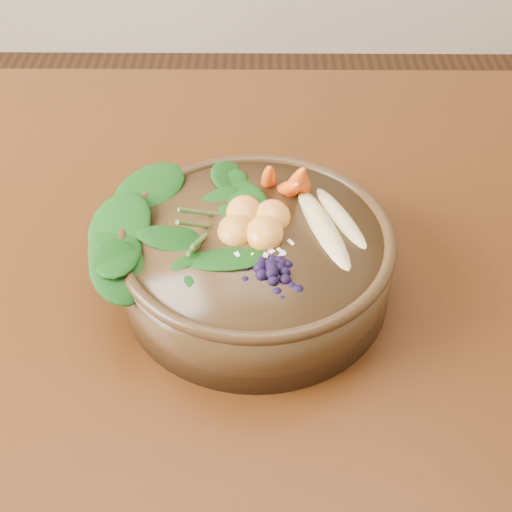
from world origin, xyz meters
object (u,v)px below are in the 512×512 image
(dining_table, at_px, (215,317))
(blueberry_pile, at_px, (272,259))
(mandarin_cluster, at_px, (254,213))
(stoneware_bowl, at_px, (256,263))
(carrot_cluster, at_px, (287,156))
(banana_halves, at_px, (333,212))
(kale_heap, at_px, (203,190))

(dining_table, xyz_separation_m, blueberry_pile, (0.07, -0.10, 0.19))
(mandarin_cluster, height_order, blueberry_pile, blueberry_pile)
(stoneware_bowl, xyz_separation_m, mandarin_cluster, (-0.00, 0.02, 0.05))
(stoneware_bowl, bearing_deg, carrot_cluster, 69.12)
(mandarin_cluster, xyz_separation_m, blueberry_pile, (0.02, -0.07, 0.00))
(dining_table, distance_m, banana_halves, 0.22)
(kale_heap, bearing_deg, mandarin_cluster, -28.97)
(stoneware_bowl, xyz_separation_m, kale_heap, (-0.06, 0.05, 0.06))
(stoneware_bowl, distance_m, banana_halves, 0.10)
(carrot_cluster, xyz_separation_m, mandarin_cluster, (-0.03, -0.07, -0.02))
(dining_table, relative_size, stoneware_bowl, 5.65)
(dining_table, distance_m, blueberry_pile, 0.22)
(stoneware_bowl, relative_size, banana_halves, 1.74)
(banana_halves, height_order, blueberry_pile, blueberry_pile)
(carrot_cluster, bearing_deg, mandarin_cluster, -129.81)
(mandarin_cluster, relative_size, blueberry_pile, 0.69)
(blueberry_pile, bearing_deg, banana_halves, 51.30)
(carrot_cluster, relative_size, mandarin_cluster, 0.87)
(stoneware_bowl, height_order, kale_heap, kale_heap)
(banana_halves, bearing_deg, mandarin_cluster, 170.25)
(kale_heap, bearing_deg, carrot_cluster, 23.33)
(banana_halves, bearing_deg, carrot_cluster, 113.06)
(dining_table, distance_m, kale_heap, 0.19)
(blueberry_pile, bearing_deg, dining_table, 123.56)
(kale_heap, xyz_separation_m, blueberry_pile, (0.07, -0.10, -0.00))
(banana_halves, bearing_deg, dining_table, 157.93)
(dining_table, bearing_deg, banana_halves, -9.26)
(stoneware_bowl, bearing_deg, dining_table, 139.43)
(kale_heap, distance_m, blueberry_pile, 0.13)
(mandarin_cluster, bearing_deg, carrot_cluster, 63.01)
(blueberry_pile, bearing_deg, stoneware_bowl, 105.68)
(kale_heap, distance_m, mandarin_cluster, 0.06)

